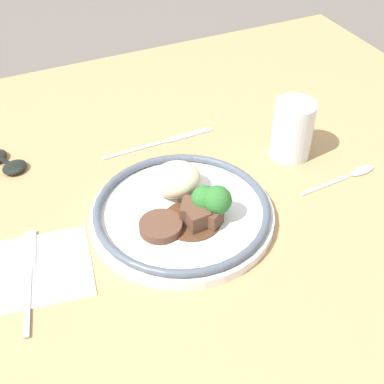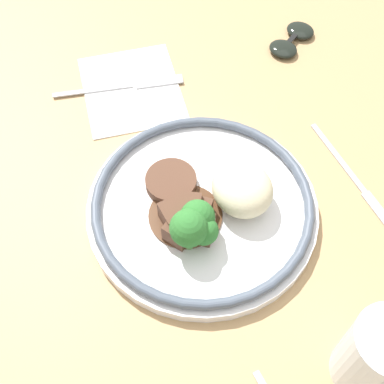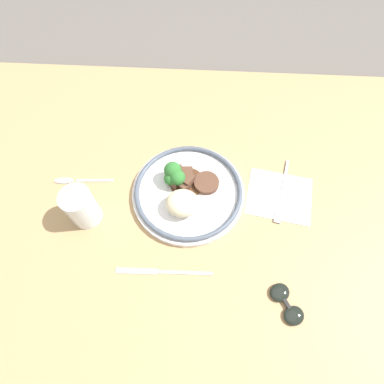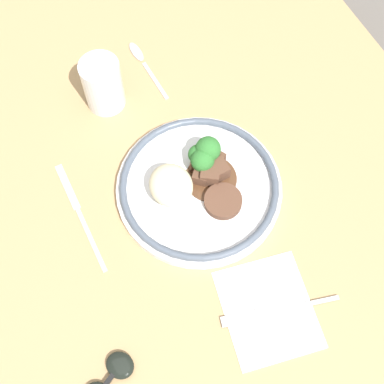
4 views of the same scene
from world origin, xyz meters
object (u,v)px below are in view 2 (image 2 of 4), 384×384
(juice_glass, at_px, (376,357))
(knife, at_px, (362,189))
(plate, at_px, (204,206))
(fork, at_px, (132,85))
(sunglasses, at_px, (292,40))

(juice_glass, distance_m, knife, 0.23)
(plate, height_order, knife, plate)
(fork, height_order, sunglasses, sunglasses)
(plate, bearing_deg, juice_glass, 17.15)
(plate, xyz_separation_m, fork, (-0.23, -0.01, -0.02))
(fork, relative_size, knife, 0.86)
(knife, bearing_deg, juice_glass, -34.55)
(fork, xyz_separation_m, sunglasses, (0.01, 0.25, 0.00))
(knife, bearing_deg, fork, -145.51)
(plate, height_order, sunglasses, plate)
(juice_glass, relative_size, sunglasses, 1.04)
(juice_glass, bearing_deg, knife, 146.65)
(plate, xyz_separation_m, knife, (0.05, 0.19, -0.02))
(knife, distance_m, sunglasses, 0.27)
(juice_glass, relative_size, knife, 0.48)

